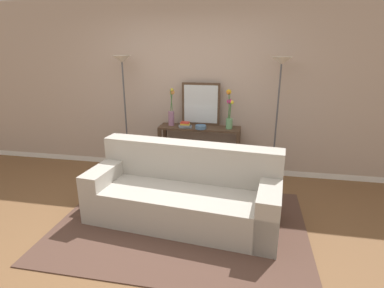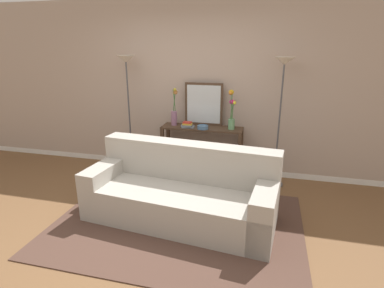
# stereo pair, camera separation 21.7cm
# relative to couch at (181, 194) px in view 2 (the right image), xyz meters

# --- Properties ---
(ground_plane) EXTENTS (16.00, 16.00, 0.02)m
(ground_plane) POSITION_rel_couch_xyz_m (-0.30, -0.42, -0.32)
(ground_plane) COLOR brown
(back_wall) EXTENTS (12.00, 0.15, 2.68)m
(back_wall) POSITION_rel_couch_xyz_m (-0.30, 1.60, 1.02)
(back_wall) COLOR white
(back_wall) RESTS_ON ground
(area_rug) EXTENTS (2.85, 2.04, 0.01)m
(area_rug) POSITION_rel_couch_xyz_m (-0.01, -0.16, -0.31)
(area_rug) COLOR #51382D
(area_rug) RESTS_ON ground
(couch) EXTENTS (2.29, 1.09, 0.88)m
(couch) POSITION_rel_couch_xyz_m (0.00, 0.00, 0.00)
(couch) COLOR #ADA89E
(couch) RESTS_ON ground
(console_table) EXTENTS (1.24, 0.34, 0.81)m
(console_table) POSITION_rel_couch_xyz_m (-0.03, 1.28, 0.24)
(console_table) COLOR #473323
(console_table) RESTS_ON ground
(floor_lamp_left) EXTENTS (0.28, 0.28, 1.86)m
(floor_lamp_left) POSITION_rel_couch_xyz_m (-1.20, 1.23, 1.14)
(floor_lamp_left) COLOR #4C4C51
(floor_lamp_left) RESTS_ON ground
(floor_lamp_right) EXTENTS (0.28, 0.28, 1.86)m
(floor_lamp_right) POSITION_rel_couch_xyz_m (1.09, 1.23, 1.14)
(floor_lamp_right) COLOR #4C4C51
(floor_lamp_right) RESTS_ON ground
(wall_mirror) EXTENTS (0.59, 0.02, 0.65)m
(wall_mirror) POSITION_rel_couch_xyz_m (-0.04, 1.42, 0.82)
(wall_mirror) COLOR #473323
(wall_mirror) RESTS_ON console_table
(vase_tall_flowers) EXTENTS (0.10, 0.11, 0.58)m
(vase_tall_flowers) POSITION_rel_couch_xyz_m (-0.48, 1.30, 0.71)
(vase_tall_flowers) COLOR gray
(vase_tall_flowers) RESTS_ON console_table
(vase_short_flowers) EXTENTS (0.12, 0.12, 0.58)m
(vase_short_flowers) POSITION_rel_couch_xyz_m (0.41, 1.28, 0.75)
(vase_short_flowers) COLOR #669E6B
(vase_short_flowers) RESTS_ON console_table
(fruit_bowl) EXTENTS (0.17, 0.17, 0.06)m
(fruit_bowl) POSITION_rel_couch_xyz_m (0.00, 1.18, 0.52)
(fruit_bowl) COLOR #4C7093
(fruit_bowl) RESTS_ON console_table
(book_stack) EXTENTS (0.20, 0.15, 0.09)m
(book_stack) POSITION_rel_couch_xyz_m (-0.24, 1.20, 0.53)
(book_stack) COLOR slate
(book_stack) RESTS_ON console_table
(book_row_under_console) EXTENTS (0.42, 0.18, 0.13)m
(book_row_under_console) POSITION_rel_couch_xyz_m (-0.33, 1.28, -0.26)
(book_row_under_console) COLOR slate
(book_row_under_console) RESTS_ON ground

